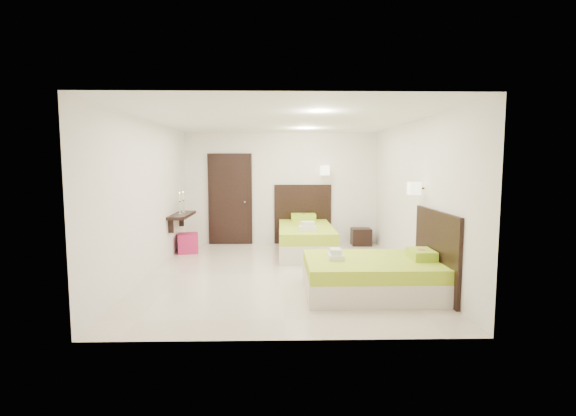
{
  "coord_description": "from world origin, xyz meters",
  "views": [
    {
      "loc": [
        -0.06,
        -7.02,
        1.87
      ],
      "look_at": [
        0.1,
        0.3,
        1.1
      ],
      "focal_mm": 26.0,
      "sensor_mm": 36.0,
      "label": 1
    }
  ],
  "objects_px": {
    "bed_single": "(305,237)",
    "bed_double": "(376,274)",
    "nightstand": "(361,237)",
    "ottoman": "(188,243)"
  },
  "relations": [
    {
      "from": "bed_double",
      "to": "ottoman",
      "type": "relative_size",
      "value": 4.71
    },
    {
      "from": "bed_single",
      "to": "nightstand",
      "type": "distance_m",
      "value": 1.55
    },
    {
      "from": "bed_single",
      "to": "nightstand",
      "type": "bearing_deg",
      "value": 29.75
    },
    {
      "from": "nightstand",
      "to": "bed_single",
      "type": "bearing_deg",
      "value": -150.0
    },
    {
      "from": "nightstand",
      "to": "ottoman",
      "type": "distance_m",
      "value": 3.91
    },
    {
      "from": "bed_double",
      "to": "nightstand",
      "type": "xyz_separation_m",
      "value": [
        0.49,
        3.6,
        -0.09
      ]
    },
    {
      "from": "bed_double",
      "to": "ottoman",
      "type": "bearing_deg",
      "value": 139.57
    },
    {
      "from": "bed_single",
      "to": "bed_double",
      "type": "relative_size",
      "value": 1.16
    },
    {
      "from": "bed_single",
      "to": "nightstand",
      "type": "height_order",
      "value": "bed_single"
    },
    {
      "from": "bed_single",
      "to": "ottoman",
      "type": "relative_size",
      "value": 5.45
    }
  ]
}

